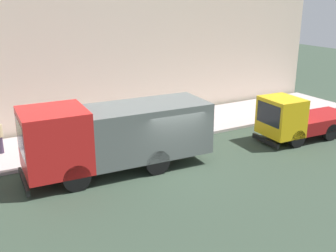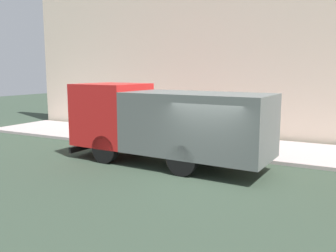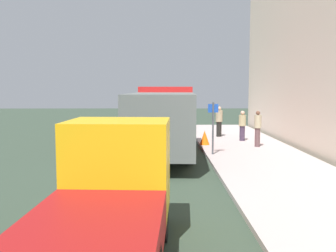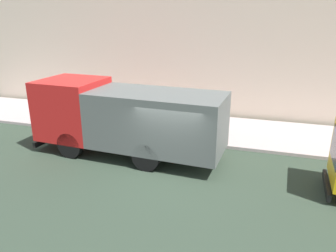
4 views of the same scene
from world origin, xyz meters
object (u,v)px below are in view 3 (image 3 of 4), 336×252
pedestrian_walking (258,128)px  pedestrian_third (219,121)px  small_flatbed_truck (108,198)px  traffic_cone_orange (205,138)px  large_utility_truck (164,119)px  street_sign_post (213,123)px  pedestrian_standing (242,125)px

pedestrian_walking → pedestrian_third: size_ratio=0.99×
small_flatbed_truck → pedestrian_third: size_ratio=3.09×
pedestrian_walking → traffic_cone_orange: size_ratio=2.46×
large_utility_truck → pedestrian_walking: 4.99m
large_utility_truck → small_flatbed_truck: large_utility_truck is taller
pedestrian_walking → traffic_cone_orange: 2.63m
street_sign_post → pedestrian_standing: bearing=62.9°
pedestrian_walking → traffic_cone_orange: (-2.48, 0.69, -0.57)m
pedestrian_third → street_sign_post: street_sign_post is taller
pedestrian_standing → small_flatbed_truck: bearing=-90.1°
large_utility_truck → pedestrian_walking: (4.52, 2.04, -0.60)m
small_flatbed_truck → pedestrian_standing: small_flatbed_truck is taller
pedestrian_third → traffic_cone_orange: 3.40m
pedestrian_third → street_sign_post: 6.00m
large_utility_truck → street_sign_post: large_utility_truck is taller
large_utility_truck → traffic_cone_orange: bearing=56.2°
small_flatbed_truck → large_utility_truck: bearing=87.3°
pedestrian_standing → large_utility_truck: bearing=-115.0°
pedestrian_standing → traffic_cone_orange: size_ratio=2.28×
large_utility_truck → pedestrian_standing: large_utility_truck is taller
pedestrian_walking → small_flatbed_truck: bearing=105.7°
pedestrian_walking → large_utility_truck: bearing=65.2°
small_flatbed_truck → street_sign_post: 10.10m
large_utility_truck → pedestrian_walking: size_ratio=4.64×
small_flatbed_truck → traffic_cone_orange: size_ratio=7.70×
traffic_cone_orange → pedestrian_standing: bearing=32.6°
small_flatbed_truck → pedestrian_walking: 12.90m
pedestrian_standing → pedestrian_third: size_ratio=0.92×
pedestrian_walking → street_sign_post: (-2.42, -2.05, 0.41)m
small_flatbed_truck → pedestrian_walking: (5.49, 11.67, -0.02)m
small_flatbed_truck → pedestrian_walking: small_flatbed_truck is taller
pedestrian_third → street_sign_post: size_ratio=0.79×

